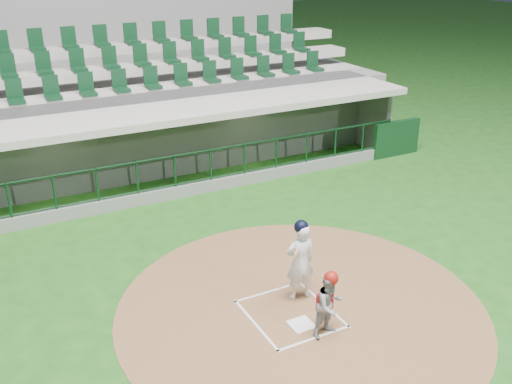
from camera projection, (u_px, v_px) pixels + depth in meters
The scene contains 8 objects.
ground at pixel (282, 306), 11.19m from camera, with size 120.00×120.00×0.00m, color #1A4C15.
dirt_circle at pixel (301, 307), 11.15m from camera, with size 7.20×7.20×0.01m, color brown.
home_plate at pixel (301, 324), 10.61m from camera, with size 0.43×0.43×0.02m, color white.
batter_box_chalk at pixel (290, 313), 10.94m from camera, with size 1.55×1.80×0.01m.
dugout_structure at pixel (154, 147), 17.18m from camera, with size 16.40×3.70×3.00m.
seating_deck at pixel (124, 108), 19.51m from camera, with size 17.00×6.72×5.15m.
batter at pixel (300, 260), 11.11m from camera, with size 0.86×0.87×1.72m.
catcher at pixel (329, 304), 10.13m from camera, with size 0.66×0.56×1.31m.
Camera 1 is at (-4.81, -8.08, 6.48)m, focal length 40.00 mm.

